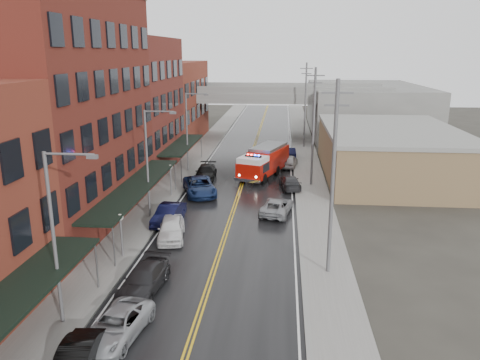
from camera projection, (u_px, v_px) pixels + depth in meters
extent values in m
cube|color=black|center=(237.00, 198.00, 44.45)|extent=(11.00, 160.00, 0.02)
cube|color=slate|center=(162.00, 195.00, 45.09)|extent=(3.00, 160.00, 0.15)
cube|color=slate|center=(315.00, 200.00, 43.78)|extent=(3.00, 160.00, 0.15)
cube|color=gray|center=(179.00, 196.00, 44.94)|extent=(0.30, 160.00, 0.15)
cube|color=gray|center=(297.00, 199.00, 43.93)|extent=(0.30, 160.00, 0.15)
cube|color=maroon|center=(59.00, 111.00, 36.54)|extent=(9.00, 20.00, 18.00)
cube|color=#5A201B|center=(131.00, 105.00, 53.74)|extent=(9.00, 15.00, 15.00)
cube|color=maroon|center=(168.00, 102.00, 70.94)|extent=(9.00, 20.00, 12.00)
cube|color=brown|center=(389.00, 154.00, 51.95)|extent=(14.00, 22.00, 5.00)
cube|color=slate|center=(365.00, 109.00, 80.18)|extent=(18.00, 30.00, 8.00)
cylinder|color=slate|center=(97.00, 266.00, 26.97)|extent=(0.10, 0.10, 3.00)
cube|color=black|center=(136.00, 186.00, 37.61)|extent=(2.60, 18.00, 0.18)
cylinder|color=slate|center=(114.00, 247.00, 29.65)|extent=(0.10, 0.10, 3.00)
cylinder|color=slate|center=(175.00, 177.00, 46.16)|extent=(0.10, 0.10, 3.00)
cube|color=black|center=(182.00, 145.00, 54.41)|extent=(2.60, 13.00, 0.18)
cylinder|color=slate|center=(181.00, 170.00, 48.85)|extent=(0.10, 0.10, 3.00)
cylinder|color=slate|center=(201.00, 147.00, 60.56)|extent=(0.10, 0.10, 3.00)
cylinder|color=#59595B|center=(122.00, 238.00, 31.22)|extent=(0.14, 0.14, 2.80)
sphere|color=silver|center=(120.00, 217.00, 30.82)|extent=(0.44, 0.44, 0.44)
cylinder|color=#59595B|center=(171.00, 182.00, 44.66)|extent=(0.14, 0.14, 2.80)
sphere|color=silver|center=(170.00, 167.00, 44.26)|extent=(0.44, 0.44, 0.44)
cylinder|color=#59595B|center=(54.00, 242.00, 22.75)|extent=(0.18, 0.18, 9.00)
cylinder|color=#59595B|center=(69.00, 154.00, 21.48)|extent=(2.40, 0.12, 0.12)
cube|color=#59595B|center=(92.00, 157.00, 21.41)|extent=(0.50, 0.22, 0.18)
cylinder|color=#59595B|center=(147.00, 165.00, 38.11)|extent=(0.18, 0.18, 9.00)
cylinder|color=#59595B|center=(159.00, 111.00, 36.84)|extent=(2.40, 0.12, 0.12)
cube|color=#59595B|center=(173.00, 113.00, 36.77)|extent=(0.50, 0.22, 0.18)
cylinder|color=#59595B|center=(187.00, 133.00, 53.47)|extent=(0.18, 0.18, 9.00)
cylinder|color=#59595B|center=(196.00, 94.00, 52.20)|extent=(2.40, 0.12, 0.12)
cube|color=#59595B|center=(206.00, 95.00, 52.13)|extent=(0.50, 0.22, 0.18)
cylinder|color=#59595B|center=(333.00, 181.00, 27.82)|extent=(0.24, 0.24, 12.00)
cube|color=#59595B|center=(338.00, 93.00, 26.44)|extent=(1.80, 0.12, 0.12)
cube|color=#59595B|center=(337.00, 105.00, 26.62)|extent=(1.40, 0.12, 0.12)
cylinder|color=#59595B|center=(313.00, 128.00, 47.02)|extent=(0.24, 0.24, 12.00)
cube|color=#59595B|center=(316.00, 76.00, 45.64)|extent=(1.80, 0.12, 0.12)
cube|color=#59595B|center=(315.00, 83.00, 45.82)|extent=(1.40, 0.12, 0.12)
cylinder|color=#59595B|center=(305.00, 106.00, 66.22)|extent=(0.24, 0.24, 12.00)
cube|color=#59595B|center=(307.00, 68.00, 64.84)|extent=(1.80, 0.12, 0.12)
cube|color=#59595B|center=(306.00, 74.00, 65.02)|extent=(1.40, 0.12, 0.12)
cube|color=slate|center=(257.00, 96.00, 73.39)|extent=(40.00, 10.00, 1.50)
cube|color=slate|center=(189.00, 119.00, 75.37)|extent=(1.60, 8.00, 6.00)
cube|color=slate|center=(327.00, 121.00, 73.39)|extent=(1.60, 8.00, 6.00)
cube|color=#A21007|center=(268.00, 158.00, 53.10)|extent=(4.69, 6.73, 2.35)
cube|color=#A21007|center=(253.00, 170.00, 49.37)|extent=(3.61, 3.67, 1.68)
cube|color=silver|center=(253.00, 159.00, 49.08)|extent=(3.40, 3.42, 0.56)
cube|color=black|center=(254.00, 166.00, 49.48)|extent=(3.25, 2.63, 0.89)
cube|color=slate|center=(269.00, 147.00, 52.74)|extent=(4.28, 6.21, 0.34)
cube|color=black|center=(253.00, 156.00, 48.98)|extent=(1.79, 0.89, 0.16)
sphere|color=#FF0C0C|center=(248.00, 155.00, 49.21)|extent=(0.22, 0.22, 0.22)
sphere|color=#1933FF|center=(259.00, 156.00, 48.71)|extent=(0.22, 0.22, 0.22)
cylinder|color=black|center=(242.00, 176.00, 50.00)|extent=(1.18, 0.74, 1.12)
cylinder|color=black|center=(263.00, 179.00, 49.00)|extent=(1.18, 0.74, 1.12)
cylinder|color=black|center=(256.00, 168.00, 53.42)|extent=(1.18, 0.74, 1.12)
cylinder|color=black|center=(277.00, 171.00, 52.42)|extent=(1.18, 0.74, 1.12)
cylinder|color=black|center=(266.00, 163.00, 55.86)|extent=(1.18, 0.74, 1.12)
cylinder|color=black|center=(285.00, 165.00, 54.87)|extent=(1.18, 0.74, 1.12)
imported|color=#979A9E|center=(117.00, 325.00, 22.60)|extent=(2.90, 5.08, 1.33)
imported|color=black|center=(144.00, 279.00, 27.04)|extent=(2.45, 5.12, 1.44)
imported|color=white|center=(171.00, 229.00, 34.60)|extent=(2.61, 4.90, 1.58)
imported|color=black|center=(169.00, 214.00, 37.78)|extent=(2.08, 4.76, 1.52)
imported|color=navy|center=(200.00, 186.00, 45.38)|extent=(4.48, 6.53, 1.66)
imported|color=black|center=(206.00, 172.00, 50.90)|extent=(2.28, 5.22, 1.49)
imported|color=gray|center=(277.00, 206.00, 39.96)|extent=(3.13, 5.23, 1.36)
imported|color=#2B2B2E|center=(290.00, 182.00, 47.36)|extent=(2.43, 4.77, 1.33)
imported|color=#BDBDBD|center=(289.00, 161.00, 56.19)|extent=(2.32, 4.57, 1.49)
imported|color=black|center=(289.00, 153.00, 60.90)|extent=(1.81, 4.50, 1.45)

